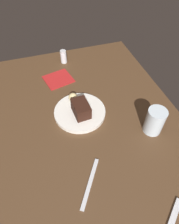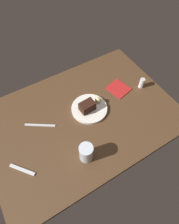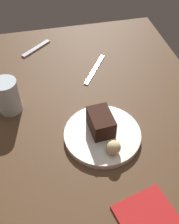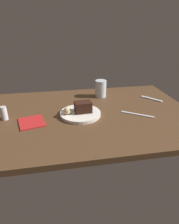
% 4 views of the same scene
% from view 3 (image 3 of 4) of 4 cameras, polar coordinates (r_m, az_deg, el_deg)
% --- Properties ---
extents(dining_table, '(1.20, 0.84, 0.03)m').
position_cam_3_polar(dining_table, '(0.90, 0.32, -2.63)').
color(dining_table, '#4C331E').
rests_on(dining_table, ground).
extents(dessert_plate, '(0.23, 0.23, 0.02)m').
position_cam_3_polar(dessert_plate, '(0.84, 2.66, -4.68)').
color(dessert_plate, white).
rests_on(dessert_plate, dining_table).
extents(chocolate_cake_slice, '(0.10, 0.07, 0.06)m').
position_cam_3_polar(chocolate_cake_slice, '(0.82, 2.33, -2.12)').
color(chocolate_cake_slice, black).
rests_on(chocolate_cake_slice, dessert_plate).
extents(bread_roll, '(0.04, 0.04, 0.04)m').
position_cam_3_polar(bread_roll, '(0.78, 4.93, -7.25)').
color(bread_roll, '#DBC184').
rests_on(bread_roll, dessert_plate).
extents(water_glass, '(0.08, 0.08, 0.12)m').
position_cam_3_polar(water_glass, '(0.92, -16.47, 3.13)').
color(water_glass, silver).
rests_on(water_glass, dining_table).
extents(dessert_spoon, '(0.11, 0.13, 0.01)m').
position_cam_3_polar(dessert_spoon, '(1.22, -10.90, 12.71)').
color(dessert_spoon, silver).
rests_on(dessert_spoon, dining_table).
extents(butter_knife, '(0.17, 0.12, 0.01)m').
position_cam_3_polar(butter_knife, '(1.08, 1.10, 8.78)').
color(butter_knife, silver).
rests_on(butter_knife, dining_table).
extents(folded_napkin, '(0.16, 0.17, 0.01)m').
position_cam_3_polar(folded_napkin, '(0.73, 11.92, -20.42)').
color(folded_napkin, '#B21E1E').
rests_on(folded_napkin, dining_table).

